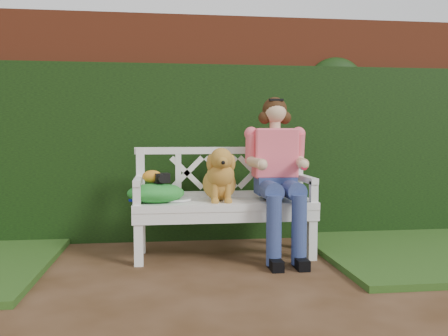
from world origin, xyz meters
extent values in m
plane|color=#36210F|center=(0.00, 0.00, 0.00)|extent=(60.00, 60.00, 0.00)
cube|color=maroon|center=(0.00, 1.90, 1.10)|extent=(10.00, 0.30, 2.20)
cube|color=#18390C|center=(0.00, 1.68, 0.85)|extent=(10.00, 0.18, 1.70)
cube|color=black|center=(-0.23, 0.92, 0.68)|extent=(0.14, 0.12, 0.08)
ellipsoid|color=orange|center=(-0.31, 0.94, 0.69)|extent=(0.19, 0.16, 0.10)
camera|label=1|loc=(-0.21, -2.95, 1.03)|focal=38.00mm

